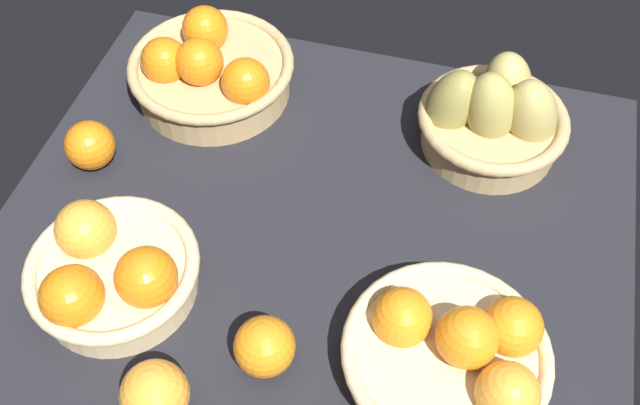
% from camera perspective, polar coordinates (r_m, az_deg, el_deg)
% --- Properties ---
extents(market_tray, '(0.84, 0.72, 0.03)m').
position_cam_1_polar(market_tray, '(1.00, -0.52, -2.19)').
color(market_tray, black).
rests_on(market_tray, ground).
extents(basket_near_right, '(0.24, 0.24, 0.11)m').
position_cam_1_polar(basket_near_right, '(0.86, 10.30, -11.51)').
color(basket_near_right, '#D3BC8C').
rests_on(basket_near_right, market_tray).
extents(basket_near_left, '(0.21, 0.21, 0.10)m').
position_cam_1_polar(basket_near_left, '(0.93, -15.98, -5.23)').
color(basket_near_left, '#D3BC8C').
rests_on(basket_near_left, market_tray).
extents(basket_far_right_pears, '(0.22, 0.21, 0.14)m').
position_cam_1_polar(basket_far_right_pears, '(1.07, 13.29, 6.49)').
color(basket_far_right_pears, tan).
rests_on(basket_far_right_pears, market_tray).
extents(basket_far_left, '(0.25, 0.25, 0.12)m').
position_cam_1_polar(basket_far_left, '(1.14, -8.55, 10.14)').
color(basket_far_left, tan).
rests_on(basket_far_left, market_tray).
extents(loose_orange_front_gap, '(0.08, 0.08, 0.08)m').
position_cam_1_polar(loose_orange_front_gap, '(0.85, -12.74, -14.38)').
color(loose_orange_front_gap, '#F49E33').
rests_on(loose_orange_front_gap, market_tray).
extents(loose_orange_back_gap, '(0.07, 0.07, 0.07)m').
position_cam_1_polar(loose_orange_back_gap, '(1.08, -17.48, 4.26)').
color(loose_orange_back_gap, orange).
rests_on(loose_orange_back_gap, market_tray).
extents(loose_orange_side_gap, '(0.07, 0.07, 0.07)m').
position_cam_1_polar(loose_orange_side_gap, '(0.86, -4.33, -11.12)').
color(loose_orange_side_gap, orange).
rests_on(loose_orange_side_gap, market_tray).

